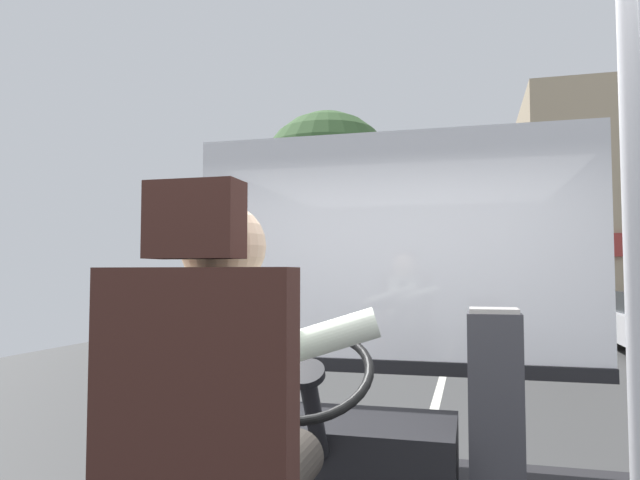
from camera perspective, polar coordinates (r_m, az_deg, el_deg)
ground at (r=10.85m, az=12.18°, el=-12.65°), size 18.00×44.00×0.06m
bus_driver at (r=1.59m, az=-8.92°, el=-15.53°), size 0.75×0.54×0.83m
steering_console at (r=2.84m, az=1.48°, el=-20.72°), size 1.10×1.02×0.84m
handrail_pole at (r=1.40m, az=28.64°, el=-1.67°), size 0.04×0.04×2.21m
fare_box at (r=2.67m, az=16.94°, el=-16.43°), size 0.22×0.21×0.92m
windshield_panel at (r=3.55m, az=6.92°, el=-3.71°), size 2.50×0.08×1.48m
street_tree at (r=14.38m, az=0.73°, el=5.87°), size 3.38×3.38×5.76m
parked_car_blue at (r=18.83m, az=25.39°, el=-6.31°), size 1.79×4.21×1.27m
parked_car_black at (r=23.85m, az=23.92°, el=-5.39°), size 1.77×4.48×1.48m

